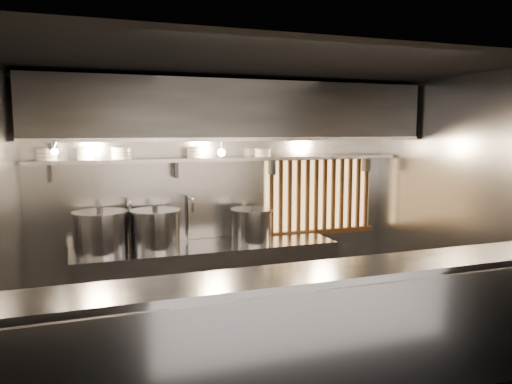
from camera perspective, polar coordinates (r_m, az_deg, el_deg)
floor at (r=5.15m, az=1.25°, el=-18.41°), size 4.50×4.50×0.00m
ceiling at (r=4.69m, az=1.34°, el=14.24°), size 4.50×4.50×0.00m
wall_back at (r=6.13m, az=-3.79°, el=-0.60°), size 4.50×0.00×4.50m
wall_left at (r=4.45m, az=-26.94°, el=-4.25°), size 0.00×3.00×3.00m
wall_right at (r=5.91m, az=22.09°, el=-1.38°), size 0.00×3.00×3.00m
serving_counter at (r=4.11m, az=6.31°, el=-16.57°), size 4.50×0.56×1.13m
cooking_bench at (r=5.91m, az=-5.54°, el=-10.36°), size 3.00×0.70×0.90m
bowl_shelf at (r=5.91m, az=-3.34°, el=3.80°), size 4.40×0.34×0.04m
exhaust_hood at (r=5.69m, az=-2.74°, el=9.16°), size 4.40×0.81×0.65m
wood_screen at (r=6.56m, az=7.29°, el=-0.31°), size 1.56×0.09×1.04m
faucet_left at (r=5.80m, az=-14.40°, el=-2.17°), size 0.04×0.30×0.50m
faucet_right at (r=5.90m, az=-7.62°, el=-1.85°), size 0.04×0.30×0.50m
heat_lamp at (r=5.19m, az=-22.36°, el=4.92°), size 0.25×0.35×0.20m
pendant_bulb at (r=5.76m, az=-3.96°, el=4.53°), size 0.09×0.09×0.19m
stock_pot_left at (r=5.67m, az=-11.40°, el=-4.19°), size 0.68×0.68×0.48m
stock_pot_mid at (r=5.62m, az=-17.33°, el=-4.39°), size 0.60×0.60×0.50m
stock_pot_right at (r=5.88m, az=-0.52°, el=-3.85°), size 0.54×0.54×0.44m
bowl_stack_0 at (r=5.67m, az=-22.81°, el=4.00°), size 0.23×0.23×0.13m
bowl_stack_1 at (r=5.66m, az=-18.89°, el=4.17°), size 0.21×0.21×0.13m
bowl_stack_2 at (r=5.68m, az=-15.10°, el=4.31°), size 0.23×0.23×0.13m
bowl_stack_3 at (r=5.81m, az=-6.90°, el=4.56°), size 0.22×0.22×0.13m
bowl_stack_4 at (r=6.05m, az=0.78°, el=4.52°), size 0.21×0.21×0.09m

